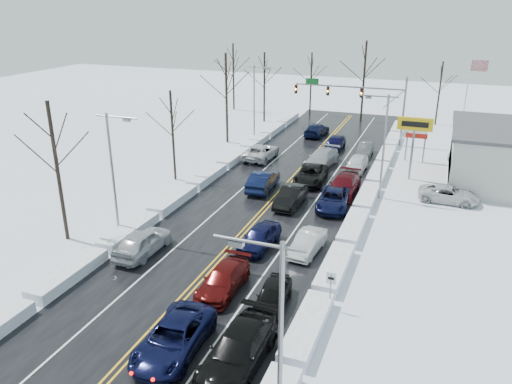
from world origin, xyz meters
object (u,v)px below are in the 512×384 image
at_px(tires_plus_sign, 415,128).
at_px(oncoming_car_0, 263,189).
at_px(traffic_signal_mast, 361,96).
at_px(flagpole, 468,96).

bearing_deg(tires_plus_sign, oncoming_car_0, -148.03).
xyz_separation_m(traffic_signal_mast, oncoming_car_0, (-5.13, -19.60, -5.48)).
bearing_deg(oncoming_car_0, tires_plus_sign, -150.54).
distance_m(traffic_signal_mast, oncoming_car_0, 20.99).
bearing_deg(flagpole, tires_plus_sign, -108.44).
xyz_separation_m(tires_plus_sign, oncoming_car_0, (-12.19, -7.61, -4.99)).
xyz_separation_m(flagpole, oncoming_car_0, (-16.86, -21.61, -5.93)).
distance_m(flagpole, oncoming_car_0, 28.04).
relative_size(flagpole, oncoming_car_0, 1.93).
height_order(flagpole, oncoming_car_0, flagpole).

